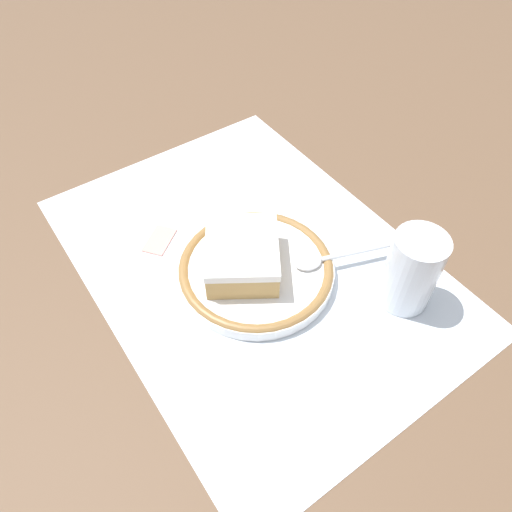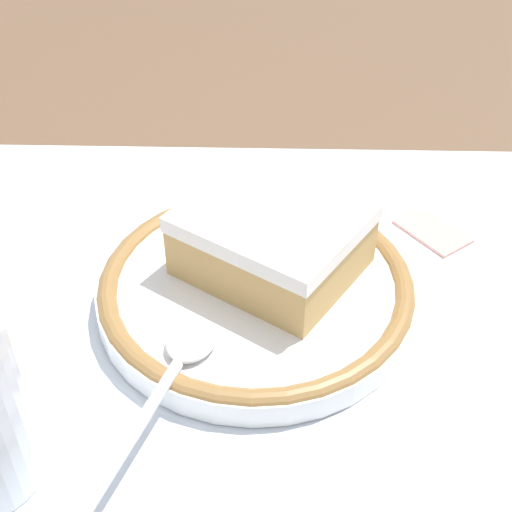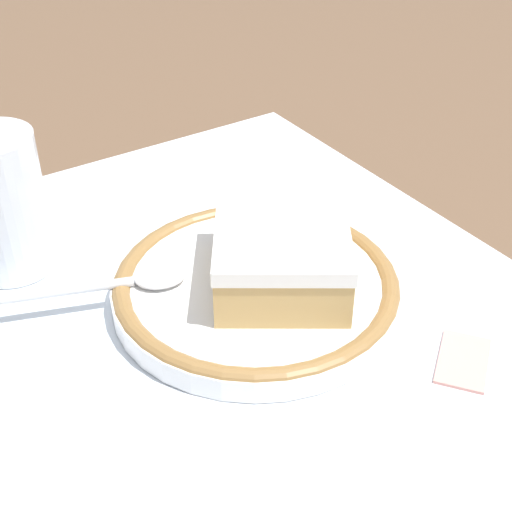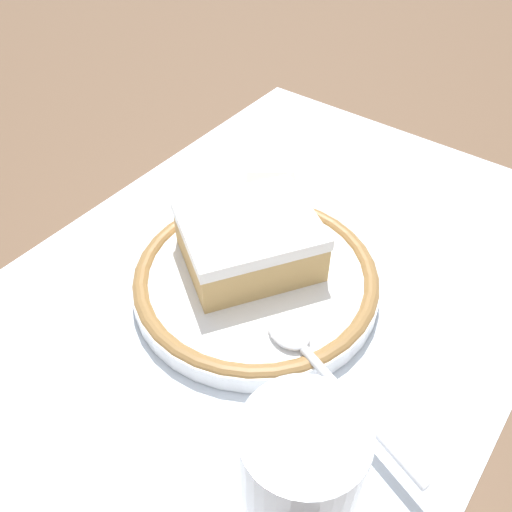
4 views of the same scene
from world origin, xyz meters
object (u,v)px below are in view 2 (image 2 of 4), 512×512
(plate, at_px, (256,288))
(sugar_packet, at_px, (433,228))
(cake_slice, at_px, (272,240))
(spoon, at_px, (169,377))

(plate, height_order, sugar_packet, plate)
(cake_slice, bearing_deg, spoon, 60.89)
(cake_slice, bearing_deg, plate, 55.58)
(plate, xyz_separation_m, spoon, (0.04, 0.08, 0.01))
(cake_slice, distance_m, sugar_packet, 0.13)
(spoon, height_order, sugar_packet, spoon)
(cake_slice, bearing_deg, sugar_packet, -152.19)
(plate, relative_size, spoon, 1.34)
(spoon, bearing_deg, cake_slice, -119.11)
(plate, xyz_separation_m, cake_slice, (-0.01, -0.01, 0.03))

